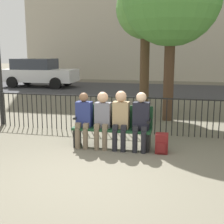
# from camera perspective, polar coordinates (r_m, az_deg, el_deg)

# --- Properties ---
(ground_plane) EXTENTS (80.00, 80.00, 0.00)m
(ground_plane) POSITION_cam_1_polar(r_m,az_deg,el_deg) (5.36, -4.11, -11.93)
(ground_plane) COLOR #605B4C
(park_bench) EXTENTS (1.72, 0.45, 0.92)m
(park_bench) POSITION_cam_1_polar(r_m,az_deg,el_deg) (6.84, 0.15, -2.39)
(park_bench) COLOR #14381E
(park_bench) RESTS_ON ground
(seated_person_0) EXTENTS (0.34, 0.39, 1.20)m
(seated_person_0) POSITION_cam_1_polar(r_m,az_deg,el_deg) (6.85, -5.22, -0.91)
(seated_person_0) COLOR brown
(seated_person_0) RESTS_ON ground
(seated_person_1) EXTENTS (0.34, 0.39, 1.23)m
(seated_person_1) POSITION_cam_1_polar(r_m,az_deg,el_deg) (6.72, -1.75, -0.82)
(seated_person_1) COLOR brown
(seated_person_1) RESTS_ON ground
(seated_person_2) EXTENTS (0.34, 0.39, 1.27)m
(seated_person_2) POSITION_cam_1_polar(r_m,az_deg,el_deg) (6.63, 1.60, -0.82)
(seated_person_2) COLOR black
(seated_person_2) RESTS_ON ground
(seated_person_3) EXTENTS (0.34, 0.39, 1.25)m
(seated_person_3) POSITION_cam_1_polar(r_m,az_deg,el_deg) (6.57, 5.29, -1.17)
(seated_person_3) COLOR black
(seated_person_3) RESTS_ON ground
(backpack) EXTENTS (0.26, 0.24, 0.42)m
(backpack) POSITION_cam_1_polar(r_m,az_deg,el_deg) (6.56, 9.07, -5.73)
(backpack) COLOR maroon
(backpack) RESTS_ON ground
(fence_railing) EXTENTS (9.01, 0.03, 0.95)m
(fence_railing) POSITION_cam_1_polar(r_m,az_deg,el_deg) (7.99, 1.94, 0.08)
(fence_railing) COLOR black
(fence_railing) RESTS_ON ground
(tree_2) EXTENTS (1.97, 1.97, 4.42)m
(tree_2) POSITION_cam_1_polar(r_m,az_deg,el_deg) (10.84, 6.18, 17.85)
(tree_2) COLOR #4C3823
(tree_2) RESTS_ON ground
(street_surface) EXTENTS (24.00, 6.00, 0.01)m
(street_surface) POSITION_cam_1_polar(r_m,az_deg,el_deg) (16.91, 7.79, 4.04)
(street_surface) COLOR #333335
(street_surface) RESTS_ON ground
(parked_car_0) EXTENTS (4.20, 1.94, 1.62)m
(parked_car_0) POSITION_cam_1_polar(r_m,az_deg,el_deg) (18.58, -13.28, 7.09)
(parked_car_0) COLOR silver
(parked_car_0) RESTS_ON ground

